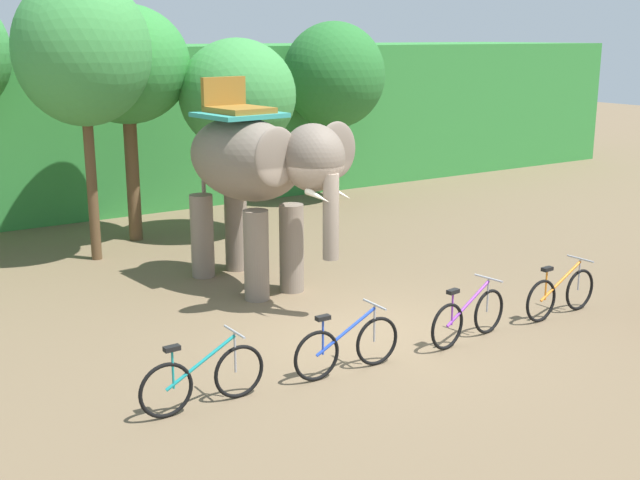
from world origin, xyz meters
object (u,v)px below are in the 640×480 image
tree_left (334,76)px  elephant (254,169)px  bike_teal (203,379)px  tree_center_left (238,96)px  bike_purple (468,317)px  bike_blue (347,346)px  tree_far_right (82,51)px  tree_center_right (126,66)px  bike_orange (561,293)px

tree_left → elephant: (-5.67, -5.85, -1.24)m
elephant → bike_teal: size_ratio=2.46×
tree_left → elephant: bearing=-134.1°
tree_center_left → tree_left: tree_left is taller
tree_left → bike_purple: bearing=-113.3°
bike_teal → bike_blue: same height
bike_teal → bike_purple: bearing=-1.8°
tree_far_right → tree_left: tree_far_right is taller
tree_far_right → elephant: bearing=-62.5°
tree_far_right → tree_center_left: 3.55m
tree_left → elephant: 8.24m
bike_blue → tree_center_right: bearing=88.1°
bike_purple → bike_orange: size_ratio=0.99×
elephant → bike_orange: 5.66m
tree_center_left → bike_teal: tree_center_left is taller
tree_center_left → bike_orange: 8.42m
tree_far_right → elephant: (1.84, -3.53, -2.00)m
elephant → bike_blue: size_ratio=2.46×
tree_left → bike_blue: 12.26m
tree_center_right → elephant: 4.99m
tree_far_right → bike_orange: (5.28, -7.64, -3.82)m
tree_center_right → bike_orange: 10.26m
bike_orange → bike_purple: bearing=-179.7°
tree_far_right → tree_left: 7.90m
tree_center_right → bike_orange: size_ratio=3.03×
tree_far_right → tree_center_left: bearing=1.2°
bike_teal → bike_purple: size_ratio=1.01×
bike_teal → bike_purple: 4.33m
bike_purple → tree_center_right: bearing=102.4°
bike_orange → tree_center_left: bearing=103.6°
tree_center_right → tree_center_left: bearing=-26.7°
tree_left → bike_blue: tree_left is taller
tree_left → bike_orange: size_ratio=2.85×
elephant → tree_left: bearing=45.9°
tree_center_right → bike_blue: size_ratio=3.03×
bike_blue → bike_orange: same height
bike_blue → bike_orange: (4.28, -0.02, 0.00)m
bike_blue → bike_orange: bearing=-0.3°
tree_left → bike_blue: size_ratio=2.85×
bike_blue → tree_center_left: bearing=72.6°
bike_blue → bike_purple: bearing=-0.9°
tree_center_right → bike_blue: tree_center_right is taller
bike_purple → bike_orange: bearing=0.3°
bike_teal → elephant: bearing=53.5°
tree_center_left → elephant: 4.06m
tree_center_left → bike_blue: 8.53m
tree_center_right → bike_orange: tree_center_right is taller
tree_center_left → bike_blue: (-2.41, -7.69, -2.82)m
tree_far_right → bike_teal: size_ratio=3.33×
bike_teal → bike_orange: (6.39, -0.13, 0.00)m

